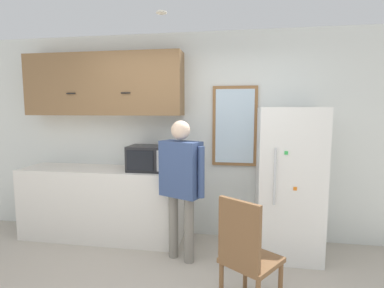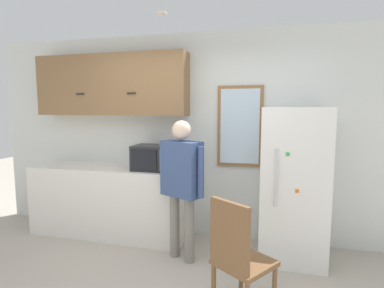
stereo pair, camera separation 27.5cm
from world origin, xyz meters
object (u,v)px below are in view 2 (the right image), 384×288
(person, at_px, (182,176))
(microwave, at_px, (153,158))
(refrigerator, at_px, (292,184))
(chair, at_px, (238,254))

(person, bearing_deg, microwave, 165.40)
(person, distance_m, refrigerator, 1.26)
(microwave, bearing_deg, chair, -45.31)
(refrigerator, bearing_deg, microwave, 178.40)
(refrigerator, bearing_deg, chair, -112.87)
(microwave, xyz_separation_m, refrigerator, (1.71, -0.05, -0.23))
(person, bearing_deg, chair, -24.86)
(chair, bearing_deg, refrigerator, -77.83)
(refrigerator, distance_m, chair, 1.32)
(microwave, distance_m, chair, 1.82)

